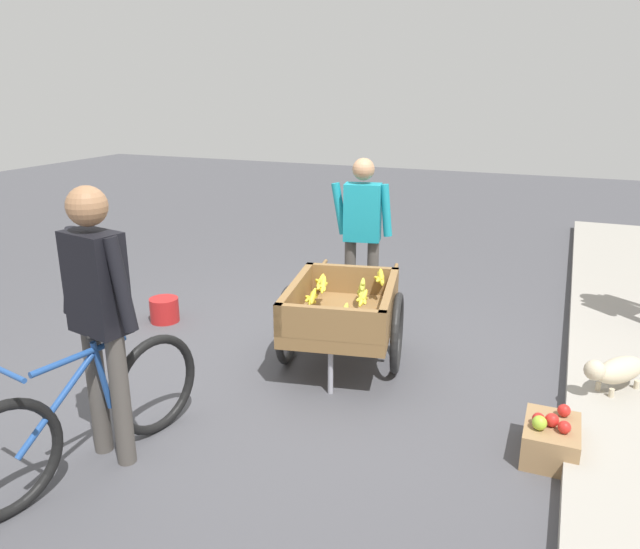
# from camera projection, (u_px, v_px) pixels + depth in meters

# --- Properties ---
(ground_plane) EXTENTS (24.00, 24.00, 0.00)m
(ground_plane) POSITION_uv_depth(u_px,v_px,m) (306.00, 359.00, 5.02)
(ground_plane) COLOR #47474C
(fruit_cart) EXTENTS (1.76, 1.08, 0.73)m
(fruit_cart) POSITION_uv_depth(u_px,v_px,m) (342.00, 315.00, 4.79)
(fruit_cart) COLOR olive
(fruit_cart) RESTS_ON ground
(vendor_person) EXTENTS (0.26, 0.58, 1.54)m
(vendor_person) POSITION_uv_depth(u_px,v_px,m) (362.00, 225.00, 5.71)
(vendor_person) COLOR #4C4742
(vendor_person) RESTS_ON ground
(bicycle) EXTENTS (1.64, 0.52, 0.85)m
(bicycle) POSITION_uv_depth(u_px,v_px,m) (88.00, 415.00, 3.49)
(bicycle) COLOR black
(bicycle) RESTS_ON ground
(cyclist_person) EXTENTS (0.27, 0.60, 1.66)m
(cyclist_person) POSITION_uv_depth(u_px,v_px,m) (98.00, 302.00, 3.41)
(cyclist_person) COLOR #4C4742
(cyclist_person) RESTS_ON ground
(dog) EXTENTS (0.54, 0.47, 0.40)m
(dog) POSITION_uv_depth(u_px,v_px,m) (616.00, 371.00, 4.21)
(dog) COLOR beige
(dog) RESTS_ON ground
(plastic_bucket) EXTENTS (0.27, 0.27, 0.23)m
(plastic_bucket) POSITION_uv_depth(u_px,v_px,m) (164.00, 310.00, 5.79)
(plastic_bucket) COLOR #B21E1E
(plastic_bucket) RESTS_ON ground
(apple_crate) EXTENTS (0.44, 0.32, 0.31)m
(apple_crate) POSITION_uv_depth(u_px,v_px,m) (551.00, 439.00, 3.67)
(apple_crate) COLOR #99754C
(apple_crate) RESTS_ON ground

